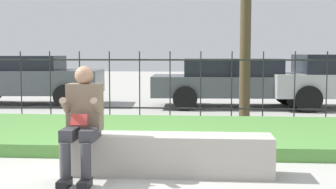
% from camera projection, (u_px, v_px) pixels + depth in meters
% --- Properties ---
extents(ground_plane, '(60.00, 60.00, 0.00)m').
position_uv_depth(ground_plane, '(144.00, 174.00, 5.50)').
color(ground_plane, '#B2AFA8').
extents(stone_bench, '(2.43, 0.47, 0.47)m').
position_uv_depth(stone_bench, '(167.00, 157.00, 5.46)').
color(stone_bench, '#ADA89E').
rests_on(stone_bench, ground_plane).
extents(person_seated_reader, '(0.42, 0.73, 1.27)m').
position_uv_depth(person_seated_reader, '(83.00, 118.00, 5.22)').
color(person_seated_reader, black).
rests_on(person_seated_reader, ground_plane).
extents(grass_berm, '(10.12, 3.12, 0.18)m').
position_uv_depth(grass_berm, '(162.00, 133.00, 7.73)').
color(grass_berm, '#569342').
rests_on(grass_berm, ground_plane).
extents(iron_fence, '(8.12, 0.03, 1.45)m').
position_uv_depth(iron_fence, '(170.00, 85.00, 9.52)').
color(iron_fence, '#232326').
rests_on(iron_fence, ground_plane).
extents(car_parked_center, '(4.55, 1.99, 1.27)m').
position_uv_depth(car_parked_center, '(237.00, 81.00, 12.21)').
color(car_parked_center, '#4C5156').
rests_on(car_parked_center, ground_plane).
extents(car_parked_left, '(4.21, 2.12, 1.34)m').
position_uv_depth(car_parked_left, '(25.00, 78.00, 12.82)').
color(car_parked_left, '#4C5156').
rests_on(car_parked_left, ground_plane).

